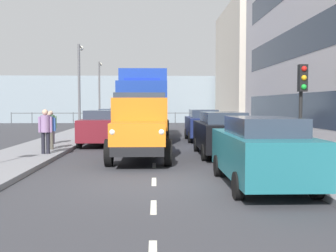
# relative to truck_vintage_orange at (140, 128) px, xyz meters

# --- Properties ---
(ground_plane) EXTENTS (80.00, 80.00, 0.00)m
(ground_plane) POSITION_rel_truck_vintage_orange_xyz_m (-0.51, -5.87, -1.18)
(ground_plane) COLOR #38383D
(sidewalk_left) EXTENTS (2.73, 39.69, 0.15)m
(sidewalk_left) POSITION_rel_truck_vintage_orange_xyz_m (-5.47, -5.87, -1.10)
(sidewalk_left) COLOR gray
(sidewalk_left) RESTS_ON ground_plane
(sidewalk_right) EXTENTS (2.73, 39.69, 0.15)m
(sidewalk_right) POSITION_rel_truck_vintage_orange_xyz_m (4.44, -5.87, -1.10)
(sidewalk_right) COLOR gray
(sidewalk_right) RESTS_ON ground_plane
(road_centreline_markings) EXTENTS (0.12, 35.17, 0.01)m
(road_centreline_markings) POSITION_rel_truck_vintage_orange_xyz_m (-0.51, -5.28, -1.17)
(road_centreline_markings) COLOR silver
(road_centreline_markings) RESTS_ON ground_plane
(building_far_block) EXTENTS (7.40, 11.90, 10.59)m
(building_far_block) POSITION_rel_truck_vintage_orange_xyz_m (-10.53, -21.54, 4.12)
(building_far_block) COLOR beige
(building_far_block) RESTS_ON ground_plane
(sea_horizon) EXTENTS (80.00, 0.80, 5.00)m
(sea_horizon) POSITION_rel_truck_vintage_orange_xyz_m (-0.51, -28.72, 1.32)
(sea_horizon) COLOR #84939E
(sea_horizon) RESTS_ON ground_plane
(seawall_railing) EXTENTS (28.08, 0.08, 1.20)m
(seawall_railing) POSITION_rel_truck_vintage_orange_xyz_m (-0.51, -25.12, -0.26)
(seawall_railing) COLOR #4C5156
(seawall_railing) RESTS_ON ground_plane
(truck_vintage_orange) EXTENTS (2.17, 5.64, 2.43)m
(truck_vintage_orange) POSITION_rel_truck_vintage_orange_xyz_m (0.00, 0.00, 0.00)
(truck_vintage_orange) COLOR black
(truck_vintage_orange) RESTS_ON ground_plane
(lorry_cargo_blue) EXTENTS (2.58, 8.20, 3.87)m
(lorry_cargo_blue) POSITION_rel_truck_vintage_orange_xyz_m (0.10, -8.27, 0.90)
(lorry_cargo_blue) COLOR #193899
(lorry_cargo_blue) RESTS_ON ground_plane
(car_teal_kerbside_near) EXTENTS (1.86, 4.45, 1.72)m
(car_teal_kerbside_near) POSITION_rel_truck_vintage_orange_xyz_m (-3.15, 4.60, -0.28)
(car_teal_kerbside_near) COLOR #1E6670
(car_teal_kerbside_near) RESTS_ON ground_plane
(car_black_kerbside_1) EXTENTS (1.89, 4.55, 1.72)m
(car_black_kerbside_1) POSITION_rel_truck_vintage_orange_xyz_m (-3.15, -1.25, -0.28)
(car_black_kerbside_1) COLOR black
(car_black_kerbside_1) RESTS_ON ground_plane
(car_navy_kerbside_2) EXTENTS (1.79, 3.84, 1.72)m
(car_navy_kerbside_2) POSITION_rel_truck_vintage_orange_xyz_m (-3.15, -7.57, -0.29)
(car_navy_kerbside_2) COLOR navy
(car_navy_kerbside_2) RESTS_ON ground_plane
(car_maroon_oppositeside_0) EXTENTS (1.80, 4.07, 1.72)m
(car_maroon_oppositeside_0) POSITION_rel_truck_vintage_orange_xyz_m (2.13, -5.35, -0.28)
(car_maroon_oppositeside_0) COLOR maroon
(car_maroon_oppositeside_0) RESTS_ON ground_plane
(car_silver_oppositeside_1) EXTENTS (1.90, 3.91, 1.72)m
(car_silver_oppositeside_1) POSITION_rel_truck_vintage_orange_xyz_m (2.13, -10.75, -0.28)
(car_silver_oppositeside_1) COLOR #B7BABF
(car_silver_oppositeside_1) RESTS_ON ground_plane
(car_red_oppositeside_2) EXTENTS (1.85, 4.51, 1.72)m
(car_red_oppositeside_2) POSITION_rel_truck_vintage_orange_xyz_m (2.13, -16.73, -0.28)
(car_red_oppositeside_2) COLOR #B21E1E
(car_red_oppositeside_2) RESTS_ON ground_plane
(pedestrian_by_lamp) EXTENTS (0.53, 0.34, 1.69)m
(pedestrian_by_lamp) POSITION_rel_truck_vintage_orange_xyz_m (3.61, -0.90, -0.04)
(pedestrian_by_lamp) COLOR black
(pedestrian_by_lamp) RESTS_ON sidewalk_right
(pedestrian_with_bag) EXTENTS (0.53, 0.34, 1.57)m
(pedestrian_with_bag) POSITION_rel_truck_vintage_orange_xyz_m (3.83, -2.35, -0.11)
(pedestrian_with_bag) COLOR #4C473D
(pedestrian_with_bag) RESTS_ON sidewalk_right
(pedestrian_couple_a) EXTENTS (0.53, 0.34, 1.57)m
(pedestrian_couple_a) POSITION_rel_truck_vintage_orange_xyz_m (4.35, -4.61, -0.11)
(pedestrian_couple_a) COLOR #383342
(pedestrian_couple_a) RESTS_ON sidewalk_right
(traffic_light_near) EXTENTS (0.28, 0.41, 3.20)m
(traffic_light_near) POSITION_rel_truck_vintage_orange_xyz_m (-5.47, 1.03, 1.29)
(traffic_light_near) COLOR black
(traffic_light_near) RESTS_ON sidewalk_left
(lamp_post_promenade) EXTENTS (0.32, 1.14, 5.73)m
(lamp_post_promenade) POSITION_rel_truck_vintage_orange_xyz_m (4.36, -11.91, 2.43)
(lamp_post_promenade) COLOR #59595B
(lamp_post_promenade) RESTS_ON sidewalk_right
(lamp_post_far) EXTENTS (0.32, 1.14, 5.62)m
(lamp_post_far) POSITION_rel_truck_vintage_orange_xyz_m (4.41, -21.67, 2.38)
(lamp_post_far) COLOR #59595B
(lamp_post_far) RESTS_ON sidewalk_right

